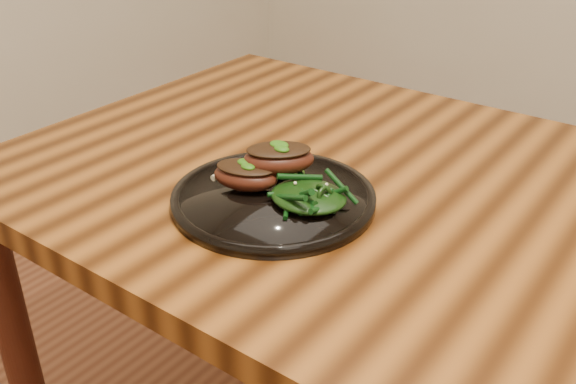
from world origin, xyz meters
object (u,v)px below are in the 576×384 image
object	(u,v)px
lamb_chop_front	(246,174)
greens_heap	(309,192)
desk	(516,279)
plate	(274,198)

from	to	relation	value
lamb_chop_front	greens_heap	size ratio (longest dim) A/B	1.01
desk	plate	world-z (taller)	plate
lamb_chop_front	plate	bearing A→B (deg)	13.81
greens_heap	desk	bearing A→B (deg)	29.29
desk	lamb_chop_front	xyz separation A→B (m)	(-0.35, -0.15, 0.12)
plate	greens_heap	distance (m)	0.06
desk	greens_heap	distance (m)	0.31
desk	lamb_chop_front	world-z (taller)	lamb_chop_front
desk	lamb_chop_front	size ratio (longest dim) A/B	14.99
desk	greens_heap	world-z (taller)	greens_heap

